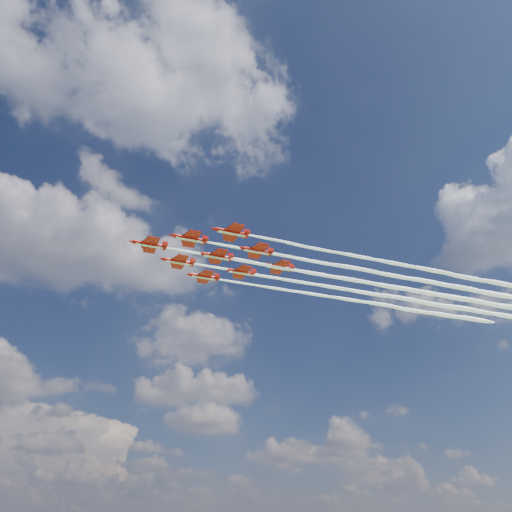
# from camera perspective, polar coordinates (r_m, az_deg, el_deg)

# --- Properties ---
(jet_lead) EXTENTS (116.75, 15.45, 2.89)m
(jet_lead) POSITION_cam_1_polar(r_m,az_deg,el_deg) (164.66, 6.94, -2.00)
(jet_lead) COLOR #A80D09
(jet_row2_port) EXTENTS (116.75, 15.45, 2.89)m
(jet_row2_port) POSITION_cam_1_polar(r_m,az_deg,el_deg) (163.55, 11.34, -1.43)
(jet_row2_port) COLOR #A80D09
(jet_row2_starb) EXTENTS (116.75, 15.45, 2.89)m
(jet_row2_starb) POSITION_cam_1_polar(r_m,az_deg,el_deg) (175.09, 8.86, -3.56)
(jet_row2_starb) COLOR #A80D09
(jet_row3_port) EXTENTS (116.75, 15.45, 2.89)m
(jet_row3_port) POSITION_cam_1_polar(r_m,az_deg,el_deg) (163.42, 15.77, -0.84)
(jet_row3_port) COLOR #A80D09
(jet_row3_centre) EXTENTS (116.75, 15.45, 2.89)m
(jet_row3_centre) POSITION_cam_1_polar(r_m,az_deg,el_deg) (174.33, 13.01, -3.03)
(jet_row3_centre) COLOR #A80D09
(jet_row3_starb) EXTENTS (116.75, 15.45, 2.89)m
(jet_row3_starb) POSITION_cam_1_polar(r_m,az_deg,el_deg) (185.81, 10.58, -4.94)
(jet_row3_starb) COLOR #A80D09
(jet_row4_port) EXTENTS (116.75, 15.45, 2.89)m
(jet_row4_port) POSITION_cam_1_polar(r_m,az_deg,el_deg) (174.50, 17.17, -2.47)
(jet_row4_port) COLOR #A80D09
(jet_row4_starb) EXTENTS (116.75, 15.45, 2.89)m
(jet_row4_starb) POSITION_cam_1_polar(r_m,az_deg,el_deg) (185.36, 14.49, -4.43)
(jet_row4_starb) COLOR #A80D09
(jet_tail) EXTENTS (116.75, 15.45, 2.89)m
(jet_tail) POSITION_cam_1_polar(r_m,az_deg,el_deg) (185.79, 18.41, -3.90)
(jet_tail) COLOR #A80D09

